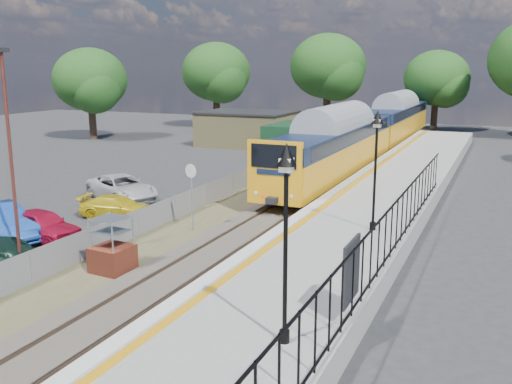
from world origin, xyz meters
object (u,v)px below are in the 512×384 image
Objects in this scene: victorian_lamp_south at (286,198)px; carpark_lamp at (10,149)px; train at (372,128)px; speed_sign at (191,185)px; victorian_lamp_north at (376,142)px; car_yellow at (118,207)px; car_white at (122,188)px; car_blue at (1,222)px; brick_plinth at (112,246)px; car_red at (42,225)px.

victorian_lamp_south is 0.60× the size of carpark_lamp.
train is 23.87m from speed_sign.
victorian_lamp_north is 0.11× the size of train.
speed_sign is 7.68m from carpark_lamp.
car_white is at bearing 21.89° from car_yellow.
car_blue is (-14.48, -4.66, -3.55)m from victorian_lamp_north.
carpark_lamp is 1.69× the size of car_blue.
victorian_lamp_north is 13.04m from carpark_lamp.
train is 30.95m from carpark_lamp.
victorian_lamp_north is 0.60× the size of carpark_lamp.
car_blue reaches higher than car_white.
victorian_lamp_south is 9.57m from brick_plinth.
victorian_lamp_south reaches higher than car_red.
car_blue is 5.36m from car_yellow.
car_blue is at bearing 143.30° from car_yellow.
car_red is at bearing 122.20° from carpark_lamp.
car_red is (-5.09, -3.58, -1.43)m from speed_sign.
victorian_lamp_north is at bearing -78.68° from car_white.
victorian_lamp_south is at bearing -141.28° from car_yellow.
car_yellow is at bearing -174.87° from speed_sign.
car_white is (-1.49, 7.39, 0.02)m from car_red.
train is (-5.30, 23.32, -1.96)m from victorian_lamp_north.
car_yellow is 3.83m from car_white.
car_red is 1.03× the size of car_yellow.
brick_plinth reaches higher than car_blue.
train reaches higher than car_yellow.
speed_sign is 0.79× the size of car_red.
train is at bearing -6.98° from car_red.
victorian_lamp_north reaches higher than car_yellow.
brick_plinth is 6.81m from car_blue.
brick_plinth is at bearing -76.85° from speed_sign.
brick_plinth is 0.26× the size of carpark_lamp.
car_white is (-6.57, 3.80, -1.41)m from speed_sign.
car_white is (-2.13, 3.18, 0.14)m from car_yellow.
brick_plinth is at bearing -79.39° from car_blue.
brick_plinth is 7.59m from car_yellow.
train reaches higher than car_white.
victorian_lamp_south is at bearing -88.57° from car_blue.
car_yellow is at bearing 125.91° from brick_plinth.
carpark_lamp reaches higher than brick_plinth.
car_red is at bearing -131.67° from speed_sign.
car_yellow is at bearing -3.34° from car_blue.
victorian_lamp_north is 1.25× the size of car_yellow.
car_white is at bearing 19.91° from car_red.
victorian_lamp_north is at bearing -50.75° from car_blue.
victorian_lamp_south reaches higher than car_yellow.
car_red is at bearing -162.71° from victorian_lamp_north.
train is 13.51× the size of speed_sign.
train is 29.39m from brick_plinth.
victorian_lamp_south is 0.95× the size of car_white.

